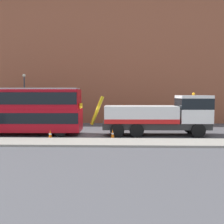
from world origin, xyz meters
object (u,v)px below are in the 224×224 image
Objects in this scene: traffic_cone_midway at (113,134)px; street_lamp at (25,95)px; recovery_tow_truck at (161,115)px; traffic_cone_near_bus at (50,135)px; double_decker_bus at (18,109)px.

street_lamp is at bearing 139.12° from traffic_cone_midway.
recovery_tow_truck is 1.74× the size of street_lamp.
recovery_tow_truck is 9.37m from traffic_cone_near_bus.
traffic_cone_near_bus is at bearing -32.09° from double_decker_bus.
street_lamp reaches higher than traffic_cone_near_bus.
traffic_cone_midway is (4.91, 0.35, 0.00)m from traffic_cone_near_bus.
recovery_tow_truck is 12.42m from double_decker_bus.
recovery_tow_truck is at bearing 12.80° from traffic_cone_near_bus.
traffic_cone_midway is at bearing -158.45° from recovery_tow_truck.
traffic_cone_midway is at bearing -40.88° from street_lamp.
traffic_cone_near_bus is 1.00× the size of traffic_cone_midway.
traffic_cone_near_bus is at bearing -59.67° from street_lamp.
recovery_tow_truck reaches higher than traffic_cone_near_bus.
double_decker_bus is 1.90× the size of street_lamp.
traffic_cone_midway is at bearing 4.13° from traffic_cone_near_bus.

